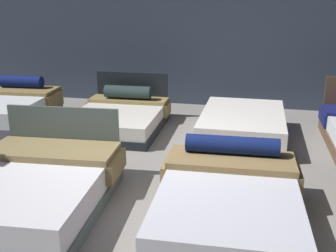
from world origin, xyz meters
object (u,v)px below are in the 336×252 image
Objects in this scene: bed_2 at (228,204)px; bed_4 at (7,109)px; bed_6 at (242,126)px; bed_5 at (120,117)px; bed_1 at (34,188)px.

bed_4 is at bearing 145.28° from bed_2.
bed_5 is at bearing 177.44° from bed_6.
bed_2 is 2.86m from bed_6.
bed_4 is at bearing 179.99° from bed_6.
bed_2 is 1.01× the size of bed_6.
bed_2 is 1.02× the size of bed_4.
bed_6 is at bearing 87.42° from bed_2.
bed_4 is at bearing -179.26° from bed_5.
bed_5 is 0.94× the size of bed_6.
bed_5 is (0.04, 3.03, -0.02)m from bed_1.
bed_5 reaches higher than bed_2.
bed_6 is at bearing -4.32° from bed_5.
bed_1 reaches higher than bed_5.
bed_5 is (-2.20, 3.00, -0.04)m from bed_2.
bed_1 is at bearing -55.81° from bed_4.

